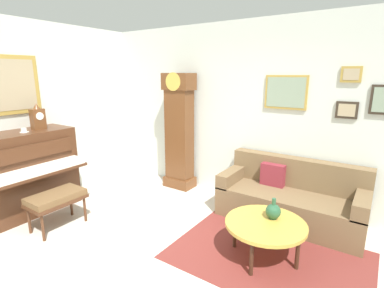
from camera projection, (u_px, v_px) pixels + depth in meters
The scene contains 12 objects.
ground_plane at pixel (137, 272), 3.09m from camera, with size 6.40×6.00×0.10m, color beige.
wall_left at pixel (1, 116), 4.16m from camera, with size 0.13×4.90×2.80m.
wall_back at pixel (240, 112), 4.67m from camera, with size 5.30×0.13×2.80m.
area_rug at pixel (268, 255), 3.28m from camera, with size 2.10×1.50×0.01m, color maroon.
piano at pixel (23, 174), 4.15m from camera, with size 0.87×1.44×1.21m.
piano_bench at pixel (56, 199), 3.81m from camera, with size 0.42×0.70×0.48m.
grandfather_clock at pixel (179, 135), 5.10m from camera, with size 0.52×0.34×2.03m.
couch at pixel (290, 198), 4.04m from camera, with size 1.90×0.80×0.84m.
coffee_table at pixel (265, 225), 3.17m from camera, with size 0.88×0.88×0.43m.
mantel_clock at pixel (38, 118), 4.23m from camera, with size 0.13×0.18×0.38m.
teacup at pixel (24, 131), 4.04m from camera, with size 0.12×0.12×0.06m.
green_jug at pixel (273, 211), 3.23m from camera, with size 0.17×0.17×0.24m.
Camera 1 is at (1.99, -1.89, 2.01)m, focal length 27.12 mm.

